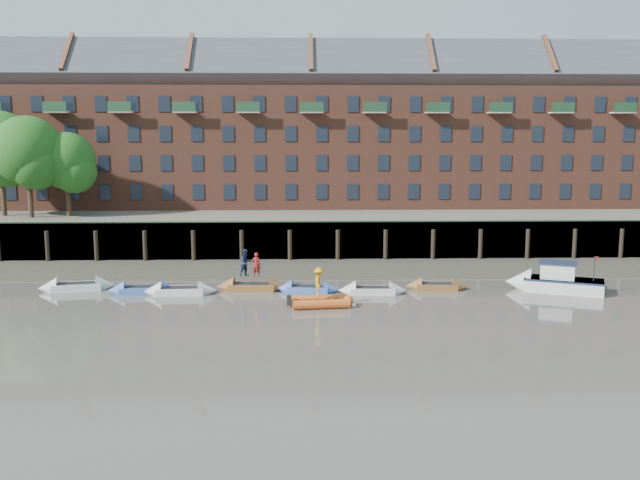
{
  "coord_description": "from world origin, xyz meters",
  "views": [
    {
      "loc": [
        -1.13,
        -33.94,
        10.01
      ],
      "look_at": [
        0.22,
        12.0,
        3.2
      ],
      "focal_mm": 38.0,
      "sensor_mm": 36.0,
      "label": 1
    }
  ],
  "objects_px": {
    "person_rower_a": "(256,265)",
    "person_rib_crew": "(319,282)",
    "rowboat_0": "(77,287)",
    "rowboat_6": "(437,286)",
    "rowboat_4": "(308,289)",
    "rib_tender": "(323,302)",
    "rowboat_5": "(372,290)",
    "rowboat_3": "(252,287)",
    "motor_launch": "(547,281)",
    "person_rower_b": "(246,263)",
    "rowboat_2": "(180,291)",
    "rowboat_1": "(143,290)"
  },
  "relations": [
    {
      "from": "rowboat_0",
      "to": "motor_launch",
      "type": "distance_m",
      "value": 31.55
    },
    {
      "from": "person_rower_b",
      "to": "rowboat_4",
      "type": "bearing_deg",
      "value": -50.38
    },
    {
      "from": "person_rower_b",
      "to": "rowboat_1",
      "type": "bearing_deg",
      "value": 148.51
    },
    {
      "from": "rowboat_4",
      "to": "person_rib_crew",
      "type": "bearing_deg",
      "value": -74.06
    },
    {
      "from": "person_rower_a",
      "to": "person_rower_b",
      "type": "relative_size",
      "value": 0.88
    },
    {
      "from": "rowboat_5",
      "to": "motor_launch",
      "type": "relative_size",
      "value": 0.69
    },
    {
      "from": "person_rower_a",
      "to": "person_rib_crew",
      "type": "bearing_deg",
      "value": 135.37
    },
    {
      "from": "rowboat_6",
      "to": "person_rib_crew",
      "type": "relative_size",
      "value": 2.41
    },
    {
      "from": "motor_launch",
      "to": "person_rower_a",
      "type": "distance_m",
      "value": 19.5
    },
    {
      "from": "rowboat_5",
      "to": "person_rib_crew",
      "type": "xyz_separation_m",
      "value": [
        -3.6,
        -3.33,
        1.28
      ]
    },
    {
      "from": "motor_launch",
      "to": "rowboat_4",
      "type": "bearing_deg",
      "value": 23.02
    },
    {
      "from": "motor_launch",
      "to": "rowboat_3",
      "type": "bearing_deg",
      "value": 21.16
    },
    {
      "from": "rowboat_3",
      "to": "person_rower_a",
      "type": "xyz_separation_m",
      "value": [
        0.32,
        0.08,
        1.51
      ]
    },
    {
      "from": "rowboat_0",
      "to": "person_rower_a",
      "type": "distance_m",
      "value": 12.17
    },
    {
      "from": "rowboat_4",
      "to": "person_rib_crew",
      "type": "xyz_separation_m",
      "value": [
        0.63,
        -3.94,
        1.29
      ]
    },
    {
      "from": "rowboat_5",
      "to": "person_rib_crew",
      "type": "height_order",
      "value": "person_rib_crew"
    },
    {
      "from": "person_rower_b",
      "to": "rowboat_6",
      "type": "bearing_deg",
      "value": -40.04
    },
    {
      "from": "rowboat_0",
      "to": "person_rower_a",
      "type": "height_order",
      "value": "person_rower_a"
    },
    {
      "from": "motor_launch",
      "to": "person_rower_a",
      "type": "xyz_separation_m",
      "value": [
        -19.45,
        0.8,
        1.09
      ]
    },
    {
      "from": "rowboat_6",
      "to": "person_rib_crew",
      "type": "distance_m",
      "value": 9.32
    },
    {
      "from": "rowboat_2",
      "to": "rowboat_3",
      "type": "relative_size",
      "value": 0.99
    },
    {
      "from": "rowboat_4",
      "to": "rowboat_6",
      "type": "height_order",
      "value": "rowboat_6"
    },
    {
      "from": "rib_tender",
      "to": "person_rib_crew",
      "type": "bearing_deg",
      "value": -174.17
    },
    {
      "from": "person_rower_b",
      "to": "rowboat_0",
      "type": "bearing_deg",
      "value": 140.64
    },
    {
      "from": "rowboat_3",
      "to": "person_rib_crew",
      "type": "bearing_deg",
      "value": -43.66
    },
    {
      "from": "rowboat_2",
      "to": "rowboat_5",
      "type": "relative_size",
      "value": 1.06
    },
    {
      "from": "rowboat_0",
      "to": "rib_tender",
      "type": "height_order",
      "value": "rowboat_0"
    },
    {
      "from": "rowboat_2",
      "to": "motor_launch",
      "type": "xyz_separation_m",
      "value": [
        24.37,
        0.36,
        0.41
      ]
    },
    {
      "from": "motor_launch",
      "to": "person_rib_crew",
      "type": "height_order",
      "value": "person_rib_crew"
    },
    {
      "from": "person_rib_crew",
      "to": "rowboat_1",
      "type": "bearing_deg",
      "value": 74.86
    },
    {
      "from": "rowboat_1",
      "to": "rowboat_2",
      "type": "bearing_deg",
      "value": -17.47
    },
    {
      "from": "rowboat_4",
      "to": "rowboat_2",
      "type": "bearing_deg",
      "value": -170.18
    },
    {
      "from": "rowboat_4",
      "to": "rowboat_5",
      "type": "relative_size",
      "value": 0.95
    },
    {
      "from": "rowboat_1",
      "to": "person_rower_a",
      "type": "distance_m",
      "value": 7.65
    },
    {
      "from": "person_rower_a",
      "to": "rowboat_1",
      "type": "bearing_deg",
      "value": 9.65
    },
    {
      "from": "rowboat_5",
      "to": "rowboat_6",
      "type": "distance_m",
      "value": 4.62
    },
    {
      "from": "rowboat_1",
      "to": "rib_tender",
      "type": "bearing_deg",
      "value": -25.76
    },
    {
      "from": "rowboat_5",
      "to": "motor_launch",
      "type": "distance_m",
      "value": 11.8
    },
    {
      "from": "rowboat_6",
      "to": "person_rower_b",
      "type": "height_order",
      "value": "person_rower_b"
    },
    {
      "from": "rib_tender",
      "to": "person_rib_crew",
      "type": "relative_size",
      "value": 2.13
    },
    {
      "from": "rowboat_4",
      "to": "person_rower_a",
      "type": "distance_m",
      "value": 3.85
    },
    {
      "from": "rowboat_3",
      "to": "rowboat_4",
      "type": "height_order",
      "value": "rowboat_3"
    },
    {
      "from": "rowboat_4",
      "to": "rib_tender",
      "type": "xyz_separation_m",
      "value": [
        0.85,
        -3.89,
        0.07
      ]
    },
    {
      "from": "person_rower_b",
      "to": "motor_launch",
      "type": "bearing_deg",
      "value": -41.24
    },
    {
      "from": "rowboat_6",
      "to": "person_rower_a",
      "type": "xyz_separation_m",
      "value": [
        -12.15,
        0.19,
        1.53
      ]
    },
    {
      "from": "rowboat_4",
      "to": "person_rower_a",
      "type": "xyz_separation_m",
      "value": [
        -3.45,
        0.73,
        1.53
      ]
    },
    {
      "from": "rowboat_1",
      "to": "rib_tender",
      "type": "relative_size",
      "value": 1.22
    },
    {
      "from": "rowboat_6",
      "to": "person_rib_crew",
      "type": "xyz_separation_m",
      "value": [
        -8.07,
        -4.48,
        1.29
      ]
    },
    {
      "from": "rowboat_0",
      "to": "motor_launch",
      "type": "xyz_separation_m",
      "value": [
        31.52,
        -1.09,
        0.4
      ]
    },
    {
      "from": "rowboat_3",
      "to": "rowboat_6",
      "type": "xyz_separation_m",
      "value": [
        12.47,
        -0.12,
        -0.03
      ]
    }
  ]
}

